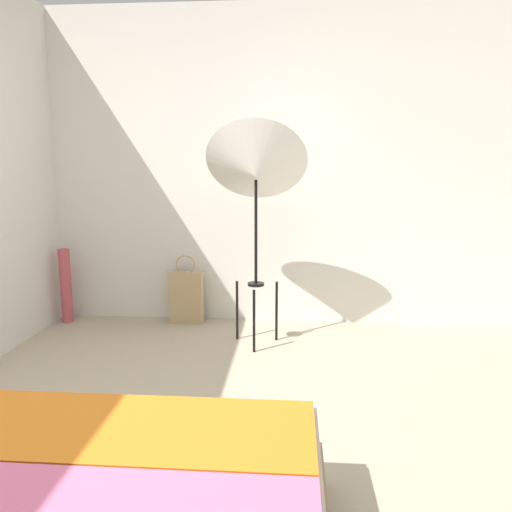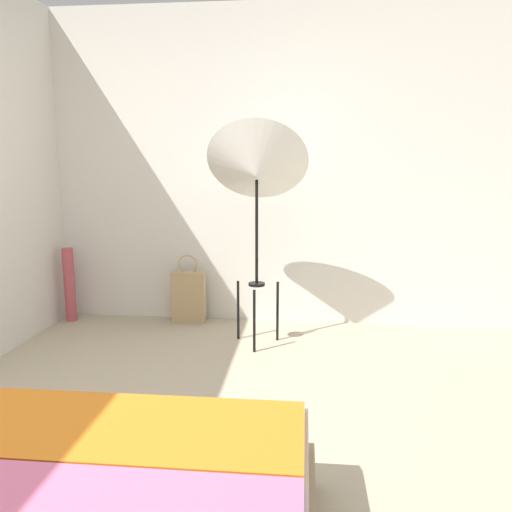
# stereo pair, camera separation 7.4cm
# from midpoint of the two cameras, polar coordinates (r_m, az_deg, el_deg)

# --- Properties ---
(wall_back) EXTENTS (8.00, 0.05, 2.60)m
(wall_back) POSITION_cam_midpoint_polar(r_m,az_deg,el_deg) (4.26, -4.17, 9.94)
(wall_back) COLOR silver
(wall_back) RESTS_ON ground_plane
(photo_umbrella) EXTENTS (0.74, 0.61, 1.64)m
(photo_umbrella) POSITION_cam_midpoint_polar(r_m,az_deg,el_deg) (3.59, 0.68, 9.80)
(photo_umbrella) COLOR black
(photo_umbrella) RESTS_ON ground_plane
(tote_bag) EXTENTS (0.28, 0.10, 0.59)m
(tote_bag) POSITION_cam_midpoint_polar(r_m,az_deg,el_deg) (4.29, -7.22, -4.60)
(tote_bag) COLOR tan
(tote_bag) RESTS_ON ground_plane
(paper_roll) EXTENTS (0.09, 0.09, 0.64)m
(paper_roll) POSITION_cam_midpoint_polar(r_m,az_deg,el_deg) (4.56, -20.10, -3.11)
(paper_roll) COLOR #BC4C56
(paper_roll) RESTS_ON ground_plane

